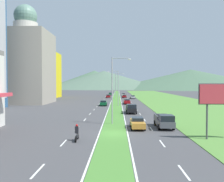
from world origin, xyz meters
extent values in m
plane|color=#424244|center=(0.00, 0.00, 0.00)|extent=(600.00, 600.00, 0.00)
cube|color=#477F33|center=(0.00, 60.00, 0.03)|extent=(3.20, 240.00, 0.06)
cube|color=#518438|center=(20.60, 60.00, 0.03)|extent=(24.00, 240.00, 0.06)
cube|color=silver|center=(-5.10, -12.23, 0.01)|extent=(0.16, 2.80, 0.01)
cube|color=silver|center=(-5.10, -4.46, 0.01)|extent=(0.16, 2.80, 0.01)
cube|color=silver|center=(-5.10, 3.31, 0.01)|extent=(0.16, 2.80, 0.01)
cube|color=silver|center=(-5.10, 11.08, 0.01)|extent=(0.16, 2.80, 0.01)
cube|color=silver|center=(-5.10, 18.85, 0.01)|extent=(0.16, 2.80, 0.01)
cube|color=silver|center=(-5.10, 26.61, 0.01)|extent=(0.16, 2.80, 0.01)
cube|color=silver|center=(-5.10, 34.38, 0.01)|extent=(0.16, 2.80, 0.01)
cube|color=silver|center=(-5.10, 42.15, 0.01)|extent=(0.16, 2.80, 0.01)
cube|color=silver|center=(-5.10, 49.92, 0.01)|extent=(0.16, 2.80, 0.01)
cube|color=silver|center=(-5.10, 57.69, 0.01)|extent=(0.16, 2.80, 0.01)
cube|color=silver|center=(-5.10, 65.46, 0.01)|extent=(0.16, 2.80, 0.01)
cube|color=silver|center=(-5.10, 73.23, 0.01)|extent=(0.16, 2.80, 0.01)
cube|color=silver|center=(-5.10, 81.00, 0.01)|extent=(0.16, 2.80, 0.01)
cube|color=silver|center=(5.10, -12.23, 0.01)|extent=(0.16, 2.80, 0.01)
cube|color=silver|center=(5.10, -4.46, 0.01)|extent=(0.16, 2.80, 0.01)
cube|color=silver|center=(5.10, 3.31, 0.01)|extent=(0.16, 2.80, 0.01)
cube|color=silver|center=(5.10, 11.08, 0.01)|extent=(0.16, 2.80, 0.01)
cube|color=silver|center=(5.10, 18.85, 0.01)|extent=(0.16, 2.80, 0.01)
cube|color=silver|center=(5.10, 26.61, 0.01)|extent=(0.16, 2.80, 0.01)
cube|color=silver|center=(5.10, 34.38, 0.01)|extent=(0.16, 2.80, 0.01)
cube|color=silver|center=(5.10, 42.15, 0.01)|extent=(0.16, 2.80, 0.01)
cube|color=silver|center=(5.10, 49.92, 0.01)|extent=(0.16, 2.80, 0.01)
cube|color=silver|center=(5.10, 57.69, 0.01)|extent=(0.16, 2.80, 0.01)
cube|color=silver|center=(5.10, 65.46, 0.01)|extent=(0.16, 2.80, 0.01)
cube|color=silver|center=(5.10, 73.23, 0.01)|extent=(0.16, 2.80, 0.01)
cube|color=silver|center=(5.10, 81.00, 0.01)|extent=(0.16, 2.80, 0.01)
cube|color=silver|center=(-1.75, 60.00, 0.01)|extent=(0.16, 240.00, 0.01)
cube|color=silver|center=(1.75, 60.00, 0.01)|extent=(0.16, 240.00, 0.01)
cube|color=#9E9384|center=(-28.58, 44.75, 11.31)|extent=(15.10, 15.10, 22.62)
cylinder|color=beige|center=(-28.58, 44.75, 24.04)|extent=(7.46, 7.46, 2.84)
sphere|color=slate|center=(-28.58, 44.75, 27.60)|extent=(7.11, 7.11, 7.11)
cube|color=yellow|center=(-32.74, 76.39, 10.09)|extent=(12.50, 12.50, 20.17)
cone|color=#47664C|center=(-30.86, 284.70, 12.12)|extent=(130.74, 130.74, 24.23)
cone|color=#516B56|center=(-17.38, 277.38, 11.73)|extent=(160.66, 160.66, 23.47)
cone|color=#47664C|center=(95.63, 274.41, 12.49)|extent=(211.29, 211.29, 24.99)
cylinder|color=#99999E|center=(-0.32, 6.65, 5.07)|extent=(0.18, 0.18, 10.14)
cylinder|color=#99999E|center=(0.97, 6.56, 9.99)|extent=(2.57, 0.28, 0.10)
ellipsoid|color=silver|center=(2.25, 6.47, 9.79)|extent=(0.56, 0.28, 0.20)
cylinder|color=#99999E|center=(0.68, 35.97, 4.90)|extent=(0.18, 0.18, 9.81)
cylinder|color=#99999E|center=(-0.70, 35.90, 9.66)|extent=(2.76, 0.23, 0.10)
ellipsoid|color=silver|center=(-2.08, 35.84, 9.46)|extent=(0.56, 0.28, 0.20)
cylinder|color=#99999E|center=(-0.30, 65.29, 5.27)|extent=(0.18, 0.18, 10.55)
cylinder|color=#99999E|center=(1.29, 65.16, 10.40)|extent=(3.19, 0.35, 0.10)
ellipsoid|color=silver|center=(2.88, 65.04, 10.20)|extent=(0.56, 0.28, 0.20)
cylinder|color=#4C4C51|center=(10.32, -2.71, 1.99)|extent=(0.20, 0.20, 3.97)
cube|color=maroon|center=(3.48, 74.40, 0.66)|extent=(1.78, 4.60, 0.67)
cube|color=black|center=(3.48, 74.58, 1.22)|extent=(1.53, 2.02, 0.45)
cylinder|color=black|center=(4.33, 72.97, 0.32)|extent=(0.22, 0.64, 0.64)
cylinder|color=black|center=(2.63, 72.97, 0.32)|extent=(0.22, 0.64, 0.64)
cylinder|color=black|center=(4.33, 75.82, 0.32)|extent=(0.22, 0.64, 0.64)
cylinder|color=black|center=(2.63, 75.82, 0.32)|extent=(0.22, 0.64, 0.64)
cube|color=maroon|center=(3.40, 42.36, 0.71)|extent=(1.86, 4.79, 0.77)
cube|color=black|center=(3.40, 42.56, 1.29)|extent=(1.60, 2.11, 0.41)
cylinder|color=black|center=(4.29, 40.88, 0.32)|extent=(0.22, 0.64, 0.64)
cylinder|color=black|center=(2.51, 40.88, 0.32)|extent=(0.22, 0.64, 0.64)
cylinder|color=black|center=(4.29, 43.85, 0.32)|extent=(0.22, 0.64, 0.64)
cylinder|color=black|center=(2.51, 43.85, 0.32)|extent=(0.22, 0.64, 0.64)
cube|color=maroon|center=(-3.62, 74.00, 0.66)|extent=(1.74, 4.09, 0.67)
cube|color=black|center=(-3.62, 73.83, 1.24)|extent=(1.50, 1.80, 0.50)
cylinder|color=black|center=(-4.45, 75.26, 0.32)|extent=(0.22, 0.64, 0.64)
cylinder|color=black|center=(-2.78, 75.26, 0.32)|extent=(0.22, 0.64, 0.64)
cylinder|color=black|center=(-4.45, 72.73, 0.32)|extent=(0.22, 0.64, 0.64)
cylinder|color=black|center=(-2.78, 72.73, 0.32)|extent=(0.22, 0.64, 0.64)
cube|color=#B2B2B7|center=(6.87, 68.35, 0.63)|extent=(1.72, 4.43, 0.62)
cube|color=black|center=(6.87, 68.52, 1.16)|extent=(1.48, 1.95, 0.43)
cylinder|color=black|center=(7.70, 66.97, 0.32)|extent=(0.22, 0.64, 0.64)
cylinder|color=black|center=(6.04, 66.97, 0.32)|extent=(0.22, 0.64, 0.64)
cylinder|color=black|center=(7.70, 69.72, 0.32)|extent=(0.22, 0.64, 0.64)
cylinder|color=black|center=(6.04, 69.72, 0.32)|extent=(0.22, 0.64, 0.64)
cube|color=#C6842D|center=(3.24, 3.56, 0.69)|extent=(1.79, 4.70, 0.73)
cube|color=black|center=(3.24, 3.74, 1.28)|extent=(1.54, 2.07, 0.46)
cylinder|color=black|center=(4.10, 2.10, 0.32)|extent=(0.22, 0.64, 0.64)
cylinder|color=black|center=(2.38, 2.10, 0.32)|extent=(0.22, 0.64, 0.64)
cylinder|color=black|center=(4.10, 5.01, 0.32)|extent=(0.22, 0.64, 0.64)
cylinder|color=black|center=(2.38, 5.01, 0.32)|extent=(0.22, 0.64, 0.64)
cube|color=#0C5128|center=(-3.48, 36.75, 0.66)|extent=(1.80, 4.52, 0.67)
cube|color=black|center=(-3.48, 36.57, 1.26)|extent=(1.55, 1.99, 0.54)
cylinder|color=black|center=(-4.34, 38.15, 0.32)|extent=(0.22, 0.64, 0.64)
cylinder|color=black|center=(-2.61, 38.15, 0.32)|extent=(0.22, 0.64, 0.64)
cylinder|color=black|center=(-4.34, 35.35, 0.32)|extent=(0.22, 0.64, 0.64)
cylinder|color=black|center=(-2.61, 35.35, 0.32)|extent=(0.22, 0.64, 0.64)
cube|color=#0C5128|center=(-3.31, 96.02, 0.70)|extent=(1.74, 4.65, 0.76)
cube|color=black|center=(-3.31, 95.84, 1.32)|extent=(1.50, 2.05, 0.47)
cylinder|color=black|center=(-4.15, 97.47, 0.32)|extent=(0.22, 0.64, 0.64)
cylinder|color=black|center=(-2.48, 97.47, 0.32)|extent=(0.22, 0.64, 0.64)
cylinder|color=black|center=(-4.15, 94.58, 0.32)|extent=(0.22, 0.64, 0.64)
cylinder|color=black|center=(-2.48, 94.58, 0.32)|extent=(0.22, 0.64, 0.64)
cube|color=silver|center=(3.48, 88.60, 0.69)|extent=(1.83, 4.62, 0.74)
cube|color=black|center=(3.48, 88.79, 1.27)|extent=(1.57, 2.03, 0.41)
cylinder|color=black|center=(4.36, 87.17, 0.32)|extent=(0.22, 0.64, 0.64)
cylinder|color=black|center=(2.60, 87.17, 0.32)|extent=(0.22, 0.64, 0.64)
cylinder|color=black|center=(4.36, 90.04, 0.32)|extent=(0.22, 0.64, 0.64)
cylinder|color=black|center=(2.60, 90.04, 0.32)|extent=(0.22, 0.64, 0.64)
cube|color=black|center=(3.37, 20.39, 0.80)|extent=(2.00, 5.40, 0.80)
cube|color=black|center=(3.37, 18.79, 1.60)|extent=(1.84, 2.00, 0.80)
cube|color=black|center=(4.31, 21.49, 1.42)|extent=(0.10, 3.20, 0.44)
cube|color=black|center=(2.43, 21.49, 1.42)|extent=(0.10, 3.20, 0.44)
cube|color=black|center=(3.37, 23.04, 1.42)|extent=(1.84, 0.10, 0.44)
cylinder|color=black|center=(4.33, 18.77, 0.40)|extent=(0.26, 0.80, 0.80)
cylinder|color=black|center=(2.41, 18.77, 0.40)|extent=(0.26, 0.80, 0.80)
cylinder|color=black|center=(4.33, 22.01, 0.40)|extent=(0.26, 0.80, 0.80)
cylinder|color=black|center=(2.41, 22.01, 0.40)|extent=(0.26, 0.80, 0.80)
cube|color=#515459|center=(6.99, 4.16, 0.80)|extent=(2.00, 5.40, 0.80)
cube|color=black|center=(6.99, 2.56, 1.60)|extent=(1.84, 2.00, 0.80)
cube|color=#515459|center=(7.93, 5.26, 1.42)|extent=(0.10, 3.20, 0.44)
cube|color=#515459|center=(6.05, 5.26, 1.42)|extent=(0.10, 3.20, 0.44)
cube|color=#515459|center=(6.99, 6.81, 1.42)|extent=(1.84, 0.10, 0.44)
cylinder|color=black|center=(7.95, 2.54, 0.40)|extent=(0.26, 0.80, 0.80)
cylinder|color=black|center=(6.03, 2.54, 0.40)|extent=(0.26, 0.80, 0.80)
cylinder|color=black|center=(7.95, 5.78, 0.40)|extent=(0.26, 0.80, 0.80)
cylinder|color=black|center=(6.03, 5.78, 0.40)|extent=(0.26, 0.80, 0.80)
cylinder|color=black|center=(-3.88, -2.84, 0.30)|extent=(0.10, 0.60, 0.60)
cylinder|color=black|center=(-3.88, -4.24, 0.30)|extent=(0.12, 0.60, 0.60)
cube|color=black|center=(-3.88, -3.54, 0.47)|extent=(0.20, 1.12, 0.25)
ellipsoid|color=black|center=(-3.88, -3.34, 0.83)|extent=(0.24, 0.44, 0.24)
cube|color=black|center=(-3.88, -3.64, 1.20)|extent=(0.36, 0.28, 0.70)
sphere|color=red|center=(-3.88, -3.59, 1.67)|extent=(0.26, 0.26, 0.26)
camera|label=1|loc=(0.50, -28.17, 6.12)|focal=37.07mm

